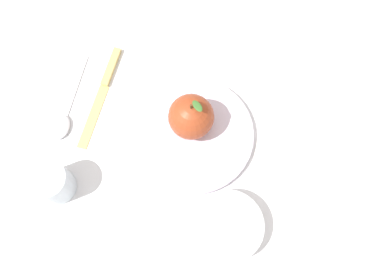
# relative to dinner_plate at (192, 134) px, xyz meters

# --- Properties ---
(ground_plane) EXTENTS (2.40, 2.40, 0.00)m
(ground_plane) POSITION_rel_dinner_plate_xyz_m (-0.04, 0.02, -0.01)
(ground_plane) COLOR silver
(dinner_plate) EXTENTS (0.22, 0.22, 0.01)m
(dinner_plate) POSITION_rel_dinner_plate_xyz_m (0.00, 0.00, 0.00)
(dinner_plate) COLOR silver
(dinner_plate) RESTS_ON ground_plane
(apple) EXTENTS (0.08, 0.08, 0.09)m
(apple) POSITION_rel_dinner_plate_xyz_m (-0.00, 0.02, 0.05)
(apple) COLOR #9E3D1E
(apple) RESTS_ON dinner_plate
(side_bowl) EXTENTS (0.12, 0.12, 0.03)m
(side_bowl) POSITION_rel_dinner_plate_xyz_m (0.06, -0.16, 0.01)
(side_bowl) COLOR white
(side_bowl) RESTS_ON ground_plane
(cup) EXTENTS (0.06, 0.06, 0.07)m
(cup) POSITION_rel_dinner_plate_xyz_m (-0.23, -0.10, 0.03)
(cup) COLOR silver
(cup) RESTS_ON ground_plane
(knife) EXTENTS (0.07, 0.21, 0.01)m
(knife) POSITION_rel_dinner_plate_xyz_m (-0.17, 0.09, -0.00)
(knife) COLOR #D8B766
(knife) RESTS_ON ground_plane
(spoon) EXTENTS (0.06, 0.18, 0.01)m
(spoon) POSITION_rel_dinner_plate_xyz_m (-0.24, 0.03, -0.00)
(spoon) COLOR silver
(spoon) RESTS_ON ground_plane
(linen_napkin) EXTENTS (0.17, 0.21, 0.00)m
(linen_napkin) POSITION_rel_dinner_plate_xyz_m (0.18, -0.01, -0.01)
(linen_napkin) COLOR silver
(linen_napkin) RESTS_ON ground_plane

